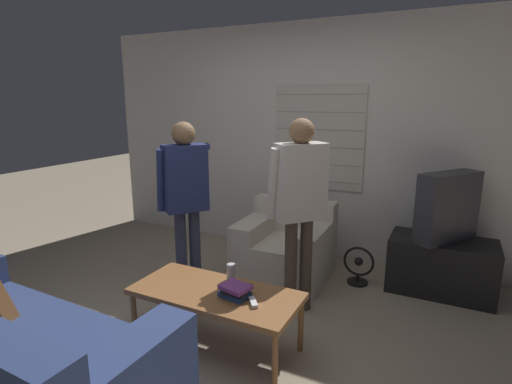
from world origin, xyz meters
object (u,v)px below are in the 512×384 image
Objects in this scene: tv at (447,207)px; couch_blue at (4,364)px; soda_can at (231,272)px; floor_fan at (358,266)px; spare_remote at (253,302)px; person_right_standing at (299,194)px; armchair_beige at (286,246)px; person_left_standing at (185,188)px; coffee_table at (216,296)px; book_stack at (236,290)px.

couch_blue is at bearing -2.45° from tv.
soda_can reaches higher than floor_fan.
floor_fan is at bearing 38.90° from spare_remote.
person_right_standing is (1.05, 1.80, 0.70)m from couch_blue.
armchair_beige is 7.00× the size of soda_can.
person_left_standing is 12.20× the size of spare_remote.
soda_can reaches higher than coffee_table.
floor_fan is (0.67, 1.27, -0.33)m from soda_can.
floor_fan is (0.35, 0.72, -0.84)m from person_right_standing.
armchair_beige is 0.73m from floor_fan.
book_stack is at bearing -150.23° from person_right_standing.
armchair_beige reaches higher than coffee_table.
coffee_table is at bearing 90.38° from armchair_beige.
spare_remote is (1.04, 1.01, 0.14)m from couch_blue.
couch_blue is 1.81m from person_left_standing.
coffee_table reaches higher than floor_fan.
couch_blue is at bearing -120.26° from soda_can.
armchair_beige is 2.38× the size of floor_fan.
couch_blue is 2.20m from person_right_standing.
person_right_standing reaches higher than book_stack.
floor_fan is at bearing 62.26° from soda_can.
floor_fan is at bearing -173.69° from armchair_beige.
spare_remote is at bearing 102.76° from armchair_beige.
book_stack is at bearing 129.26° from spare_remote.
person_right_standing reaches higher than soda_can.
person_right_standing reaches higher than spare_remote.
person_left_standing is at bearing 138.37° from person_right_standing.
spare_remote is (1.01, -0.67, -0.53)m from person_left_standing.
soda_can reaches higher than spare_remote.
person_right_standing is at bearing 60.19° from soda_can.
book_stack reaches higher than floor_fan.
couch_blue is 8.64× the size of book_stack.
book_stack is 1.77× the size of spare_remote.
coffee_table is 0.19m from book_stack.
coffee_table is 0.23m from soda_can.
book_stack is 1.79× the size of soda_can.
couch_blue is 15.32× the size of spare_remote.
armchair_beige is 1.42m from book_stack.
armchair_beige reaches higher than floor_fan.
person_left_standing is 4.19× the size of floor_fan.
couch_blue is 1.38m from book_stack.
person_right_standing is at bearing -46.42° from person_left_standing.
soda_can is (0.73, 1.25, 0.19)m from couch_blue.
person_left_standing is (-0.66, -0.75, 0.68)m from armchair_beige.
tv reaches higher than floor_fan.
person_right_standing is 4.31× the size of floor_fan.
soda_can is at bearing -84.48° from person_left_standing.
person_left_standing is at bearing 148.70° from soda_can.
person_right_standing reaches higher than coffee_table.
spare_remote is at bearing -139.09° from person_right_standing.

